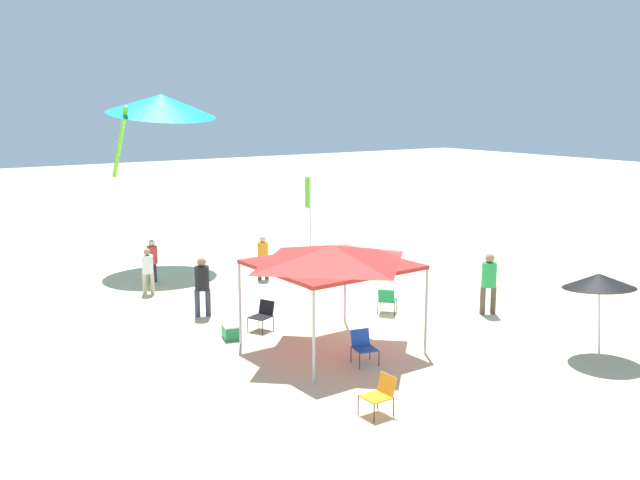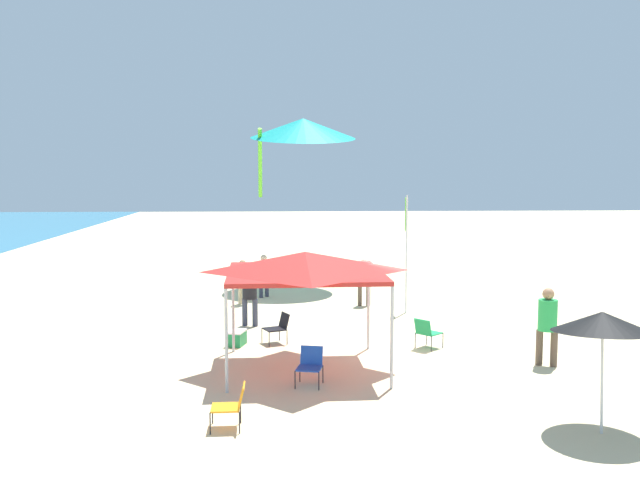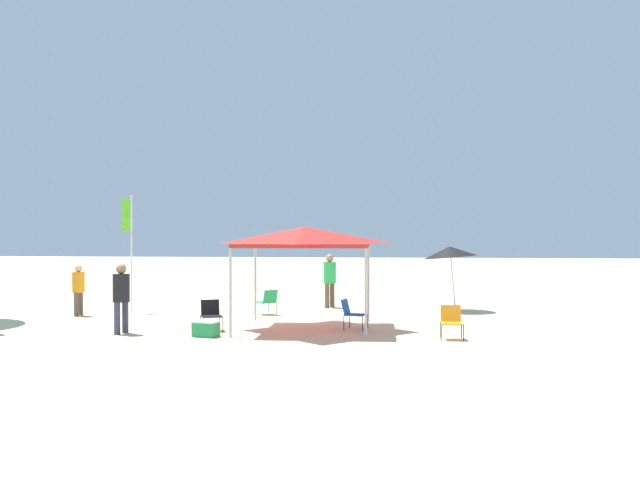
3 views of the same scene
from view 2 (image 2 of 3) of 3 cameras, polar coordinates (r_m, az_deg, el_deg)
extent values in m
cube|color=beige|center=(18.42, 7.05, -9.27)|extent=(120.00, 120.00, 0.10)
cylinder|color=#B7B7BC|center=(15.31, 5.83, -7.87)|extent=(0.07, 0.07, 2.23)
cylinder|color=#B7B7BC|center=(18.57, 3.94, -5.42)|extent=(0.07, 0.07, 2.23)
cylinder|color=#B7B7BC|center=(15.09, -7.58, -8.10)|extent=(0.07, 0.07, 2.23)
cylinder|color=#B7B7BC|center=(18.39, -7.04, -5.57)|extent=(0.07, 0.07, 2.23)
cube|color=red|center=(16.53, -1.22, -2.70)|extent=(3.56, 3.70, 0.10)
pyramid|color=red|center=(16.49, -1.22, -1.74)|extent=(3.49, 3.63, 0.46)
cylinder|color=silver|center=(13.78, 21.85, -9.97)|extent=(0.24, 0.07, 2.16)
cone|color=black|center=(13.66, 21.87, -6.15)|extent=(1.81, 1.79, 0.53)
cylinder|color=black|center=(13.61, -8.69, -13.70)|extent=(0.02, 0.02, 0.40)
cylinder|color=black|center=(13.12, -8.88, -14.46)|extent=(0.02, 0.02, 0.40)
cylinder|color=black|center=(13.58, -6.44, -13.72)|extent=(0.02, 0.02, 0.40)
cylinder|color=black|center=(13.09, -6.53, -14.48)|extent=(0.02, 0.02, 0.40)
cube|color=orange|center=(13.28, -7.65, -13.27)|extent=(0.53, 0.53, 0.03)
cube|color=orange|center=(13.20, -6.37, -12.42)|extent=(0.50, 0.14, 0.41)
cylinder|color=black|center=(19.09, 9.91, -8.00)|extent=(0.02, 0.02, 0.40)
cylinder|color=black|center=(19.38, 8.63, -7.77)|extent=(0.02, 0.02, 0.40)
cylinder|color=black|center=(18.68, 9.00, -8.30)|extent=(0.02, 0.02, 0.40)
cylinder|color=black|center=(18.97, 7.71, -8.05)|extent=(0.02, 0.02, 0.40)
cube|color=#198C4C|center=(18.98, 8.82, -7.44)|extent=(0.73, 0.73, 0.03)
cube|color=#198C4C|center=(18.71, 8.31, -6.97)|extent=(0.45, 0.43, 0.41)
cylinder|color=black|center=(19.43, -4.72, -7.69)|extent=(0.02, 0.02, 0.40)
cylinder|color=black|center=(18.96, -4.13, -8.03)|extent=(0.02, 0.02, 0.40)
cylinder|color=black|center=(19.62, -3.30, -7.55)|extent=(0.02, 0.02, 0.40)
cylinder|color=black|center=(19.16, -2.68, -7.87)|extent=(0.02, 0.02, 0.40)
cube|color=black|center=(19.24, -3.71, -7.20)|extent=(0.68, 0.68, 0.03)
cube|color=black|center=(19.31, -2.92, -6.52)|extent=(0.51, 0.32, 0.41)
cylinder|color=black|center=(15.44, -2.03, -11.25)|extent=(0.02, 0.02, 0.40)
cylinder|color=black|center=(15.35, -0.09, -11.35)|extent=(0.02, 0.02, 0.40)
cylinder|color=black|center=(15.93, -1.64, -10.71)|extent=(0.02, 0.02, 0.40)
cylinder|color=black|center=(15.84, 0.24, -10.81)|extent=(0.02, 0.02, 0.40)
cube|color=blue|center=(15.58, -0.88, -10.32)|extent=(0.62, 0.62, 0.03)
cube|color=blue|center=(15.80, -0.68, -9.30)|extent=(0.24, 0.51, 0.41)
cube|color=#1E8C4C|center=(19.21, -6.77, -7.93)|extent=(0.68, 0.54, 0.36)
cube|color=white|center=(19.16, -6.78, -7.35)|extent=(0.70, 0.56, 0.04)
cylinder|color=silver|center=(23.16, 7.00, -1.15)|extent=(0.06, 0.06, 3.88)
cube|color=#66D82D|center=(23.21, 6.97, 2.07)|extent=(0.30, 0.02, 1.10)
cylinder|color=#33384C|center=(21.35, -5.27, -5.87)|extent=(0.16, 0.16, 0.83)
cylinder|color=#33384C|center=(21.45, -6.10, -5.82)|extent=(0.16, 0.16, 0.83)
cylinder|color=black|center=(21.26, -5.71, -3.80)|extent=(0.43, 0.43, 0.72)
sphere|color=#A87A56|center=(21.18, -5.72, -2.47)|extent=(0.27, 0.27, 0.27)
cylinder|color=#33384C|center=(26.19, -4.32, -3.81)|extent=(0.14, 0.14, 0.72)
cylinder|color=#33384C|center=(26.02, -4.80, -3.88)|extent=(0.14, 0.14, 0.72)
cylinder|color=red|center=(26.00, -4.57, -2.39)|extent=(0.37, 0.37, 0.62)
sphere|color=beige|center=(25.94, -4.58, -1.45)|extent=(0.23, 0.23, 0.23)
cylinder|color=brown|center=(17.94, 18.39, -8.35)|extent=(0.17, 0.17, 0.86)
cylinder|color=brown|center=(17.98, 17.31, -8.29)|extent=(0.17, 0.17, 0.86)
cylinder|color=green|center=(17.78, 17.93, -5.80)|extent=(0.45, 0.45, 0.75)
sphere|color=#A87A56|center=(17.69, 17.99, -4.16)|extent=(0.28, 0.28, 0.28)
cylinder|color=#C6B28C|center=(24.68, -6.04, -4.43)|extent=(0.14, 0.14, 0.71)
cylinder|color=#C6B28C|center=(24.88, -6.48, -4.35)|extent=(0.14, 0.14, 0.71)
cylinder|color=white|center=(24.67, -6.28, -2.86)|extent=(0.37, 0.37, 0.62)
sphere|color=#A87A56|center=(24.61, -6.29, -1.88)|extent=(0.23, 0.23, 0.23)
cylinder|color=brown|center=(24.44, 3.24, -4.47)|extent=(0.15, 0.15, 0.75)
cylinder|color=brown|center=(24.46, 3.92, -4.46)|extent=(0.15, 0.15, 0.75)
cylinder|color=orange|center=(24.33, 3.59, -2.85)|extent=(0.39, 0.39, 0.65)
sphere|color=beige|center=(24.27, 3.60, -1.81)|extent=(0.24, 0.24, 0.24)
cone|color=teal|center=(28.14, -1.38, 9.03)|extent=(4.39, 4.32, 1.36)
cylinder|color=#66D82D|center=(28.05, -4.86, 6.17)|extent=(1.74, 0.21, 2.73)
camera|label=1|loc=(10.11, -84.25, 9.94)|focal=40.19mm
camera|label=3|loc=(23.28, -56.36, -2.17)|focal=39.93mm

